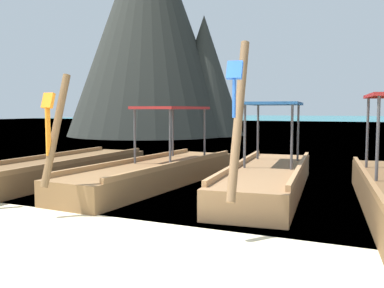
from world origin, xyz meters
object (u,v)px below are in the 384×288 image
longtail_boat_orange_ribbon (156,171)px  karst_rock (155,27)px  longtail_boat_violet_ribbon (55,170)px  longtail_boat_blue_ribbon (268,176)px

longtail_boat_orange_ribbon → karst_rock: karst_rock is taller
longtail_boat_violet_ribbon → longtail_boat_orange_ribbon: 2.48m
longtail_boat_violet_ribbon → longtail_boat_orange_ribbon: bearing=12.5°
karst_rock → longtail_boat_blue_ribbon: bearing=-54.1°
longtail_boat_blue_ribbon → longtail_boat_violet_ribbon: bearing=-171.3°
longtail_boat_blue_ribbon → karst_rock: bearing=125.9°
longtail_boat_blue_ribbon → karst_rock: 21.39m
longtail_boat_violet_ribbon → longtail_boat_orange_ribbon: (2.42, 0.54, 0.05)m
longtail_boat_orange_ribbon → longtail_boat_blue_ribbon: (2.50, 0.22, 0.02)m
longtail_boat_violet_ribbon → longtail_boat_blue_ribbon: size_ratio=1.07×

